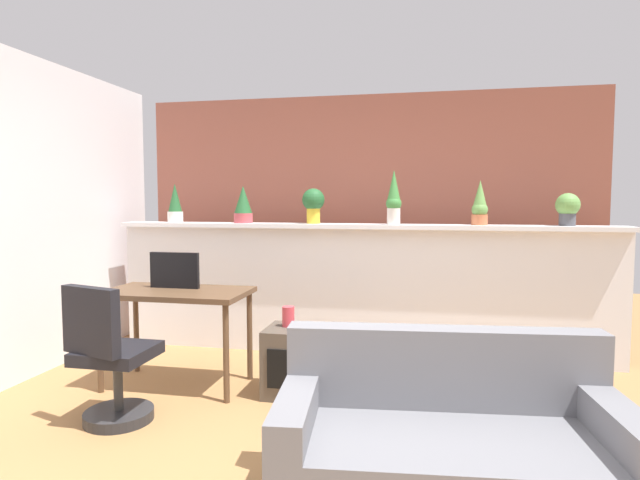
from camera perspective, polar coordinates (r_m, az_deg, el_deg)
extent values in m
plane|color=#9E7042|center=(3.19, -1.11, -22.45)|extent=(12.00, 12.00, 0.00)
cube|color=silver|center=(4.89, 4.07, -5.63)|extent=(4.61, 0.16, 1.18)
cube|color=silver|center=(4.78, 4.05, 1.51)|extent=(4.61, 0.28, 0.04)
cube|color=brown|center=(5.41, 4.95, 2.36)|extent=(4.61, 0.10, 2.50)
cylinder|color=silver|center=(5.35, -15.50, 2.44)|extent=(0.15, 0.15, 0.11)
cone|color=#235B2D|center=(5.35, -15.54, 4.48)|extent=(0.13, 0.13, 0.28)
cylinder|color=#B7474C|center=(5.04, -8.36, 2.38)|extent=(0.18, 0.18, 0.09)
cone|color=#235B2D|center=(5.04, -8.39, 4.40)|extent=(0.17, 0.17, 0.26)
cylinder|color=gold|center=(4.85, -0.73, 2.65)|extent=(0.12, 0.12, 0.14)
sphere|color=#235B2D|center=(4.85, -0.73, 4.42)|extent=(0.21, 0.21, 0.21)
cylinder|color=silver|center=(4.71, 8.03, 2.57)|extent=(0.12, 0.12, 0.15)
sphere|color=#3D843D|center=(4.71, 8.04, 3.96)|extent=(0.14, 0.14, 0.14)
cone|color=#3D843D|center=(4.71, 8.06, 5.95)|extent=(0.12, 0.12, 0.27)
cylinder|color=#C66B42|center=(4.77, 17.00, 2.12)|extent=(0.14, 0.14, 0.09)
sphere|color=#669E4C|center=(4.77, 17.03, 3.18)|extent=(0.14, 0.14, 0.14)
cone|color=#669E4C|center=(4.77, 17.06, 4.90)|extent=(0.12, 0.12, 0.23)
cylinder|color=#4C4C51|center=(4.91, 25.36, 2.02)|extent=(0.13, 0.13, 0.10)
sphere|color=#669E4C|center=(4.90, 25.41, 3.49)|extent=(0.20, 0.20, 0.20)
cylinder|color=brown|center=(4.30, -22.89, -10.57)|extent=(0.04, 0.04, 0.71)
cylinder|color=brown|center=(3.84, -10.20, -12.09)|extent=(0.04, 0.04, 0.71)
cylinder|color=brown|center=(4.71, -19.40, -9.19)|extent=(0.04, 0.04, 0.71)
cylinder|color=brown|center=(4.29, -7.68, -10.30)|extent=(0.04, 0.04, 0.71)
cube|color=brown|center=(4.18, -15.40, -5.55)|extent=(1.10, 0.60, 0.04)
cube|color=black|center=(4.25, -15.57, -3.20)|extent=(0.40, 0.04, 0.28)
cylinder|color=#262628|center=(3.83, -21.07, -17.42)|extent=(0.44, 0.44, 0.07)
cylinder|color=#333333|center=(3.76, -21.16, -14.51)|extent=(0.06, 0.06, 0.34)
cube|color=black|center=(3.70, -21.25, -11.43)|extent=(0.44, 0.44, 0.08)
cube|color=black|center=(3.52, -23.72, -8.10)|extent=(0.44, 0.19, 0.42)
cube|color=#4C4238|center=(3.97, -2.90, -13.03)|extent=(0.40, 0.40, 0.50)
cube|color=black|center=(3.80, -3.64, -13.86)|extent=(0.28, 0.04, 0.28)
cylinder|color=#CC3D47|center=(3.93, -3.48, -8.33)|extent=(0.09, 0.09, 0.15)
cube|color=slate|center=(2.65, 14.02, -23.62)|extent=(1.63, 0.91, 0.40)
cube|color=slate|center=(2.77, 13.27, -13.36)|extent=(1.57, 0.32, 0.40)
cube|color=slate|center=(2.53, -2.59, -17.88)|extent=(0.24, 0.77, 0.16)
cube|color=slate|center=(2.72, 29.59, -16.84)|extent=(0.24, 0.77, 0.16)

